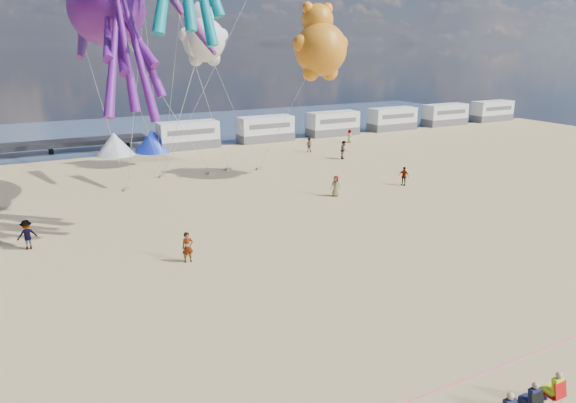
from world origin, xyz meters
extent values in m
plane|color=tan|center=(0.00, 0.00, 0.00)|extent=(120.00, 120.00, 0.00)
plane|color=#364967|center=(0.00, 55.00, 0.02)|extent=(120.00, 120.00, 0.00)
cube|color=silver|center=(6.00, 40.00, 1.50)|extent=(6.60, 2.50, 3.00)
cube|color=silver|center=(15.50, 40.00, 1.50)|extent=(6.60, 2.50, 3.00)
cube|color=silver|center=(25.00, 40.00, 1.50)|extent=(6.60, 2.50, 3.00)
cube|color=silver|center=(34.50, 40.00, 1.50)|extent=(6.60, 2.50, 3.00)
cube|color=silver|center=(44.00, 40.00, 1.50)|extent=(6.60, 2.50, 3.00)
cube|color=silver|center=(53.50, 40.00, 1.50)|extent=(6.60, 2.50, 3.00)
cone|color=white|center=(-2.00, 40.00, 1.20)|extent=(4.00, 4.00, 2.40)
cone|color=#1933CC|center=(2.00, 40.00, 1.20)|extent=(4.00, 4.00, 2.40)
cylinder|color=#F2338C|center=(0.00, -5.00, 0.02)|extent=(34.00, 0.03, 0.03)
imported|color=tan|center=(-3.29, 9.32, 0.84)|extent=(0.62, 0.41, 1.67)
imported|color=#7F6659|center=(10.45, 16.29, 0.80)|extent=(0.68, 0.69, 1.61)
imported|color=#7F6659|center=(18.43, 27.35, 0.93)|extent=(1.04, 1.08, 1.86)
imported|color=#7F6659|center=(-10.86, 15.26, 0.86)|extent=(0.93, 0.77, 1.72)
imported|color=#7F6659|center=(17.18, 16.45, 0.78)|extent=(0.97, 1.16, 1.56)
imported|color=#7F6659|center=(24.05, 34.71, 0.78)|extent=(0.63, 0.48, 1.55)
imported|color=#7F6659|center=(17.01, 32.08, 0.76)|extent=(0.85, 0.88, 1.52)
cube|color=gray|center=(-3.53, 25.25, 0.11)|extent=(0.50, 0.35, 0.22)
cube|color=gray|center=(4.21, 27.40, 0.11)|extent=(0.50, 0.35, 0.22)
cube|color=gray|center=(8.75, 26.90, 0.11)|extent=(0.50, 0.35, 0.22)
cube|color=gray|center=(6.16, 28.07, 0.11)|extent=(0.50, 0.35, 0.22)
cube|color=gray|center=(0.08, 28.25, 0.11)|extent=(0.50, 0.35, 0.22)
camera|label=1|loc=(-10.15, -15.73, 11.17)|focal=32.00mm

